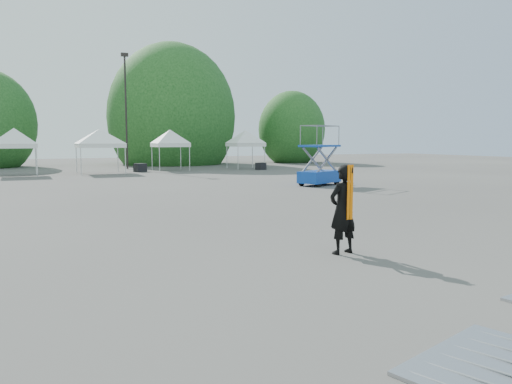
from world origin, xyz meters
name	(u,v)px	position (x,y,z in m)	size (l,w,h in m)	color
ground	(251,237)	(0.00, 0.00, 0.00)	(120.00, 120.00, 0.00)	#474442
light_pole_east	(126,104)	(3.00, 32.00, 5.52)	(0.60, 0.25, 9.80)	black
tree_mid_e	(172,117)	(9.00, 39.00, 4.84)	(5.12, 5.12, 7.79)	#382314
tree_far_e	(292,130)	(22.00, 37.00, 3.63)	(3.84, 3.84, 5.84)	#382314
tent_d	(14,132)	(-5.65, 27.07, 3.06)	(4.06, 4.06, 3.88)	silver
tent_e	(100,132)	(0.08, 27.11, 3.06)	(4.66, 4.66, 3.88)	silver
tent_f	(170,133)	(5.76, 28.21, 3.06)	(3.76, 3.76, 3.88)	silver
tent_g	(245,133)	(12.40, 28.07, 3.06)	(3.79, 3.79, 3.88)	silver
man	(343,209)	(1.03, -2.60, 0.99)	(0.79, 0.58, 1.98)	black
scissor_lift	(320,155)	(9.61, 11.81, 1.66)	(2.85, 2.22, 3.29)	#0C3A9E
barrier_left	(478,360)	(-0.75, -7.77, 0.03)	(2.26, 1.57, 0.07)	#9EA0A6
crate_mid	(140,168)	(3.14, 27.61, 0.33)	(0.85, 0.66, 0.66)	black
crate_east	(261,166)	(12.89, 26.02, 0.30)	(0.77, 0.60, 0.60)	black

